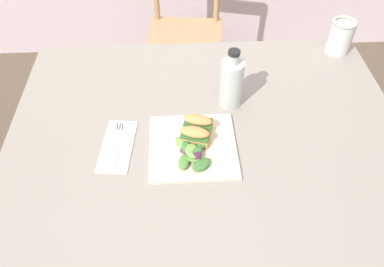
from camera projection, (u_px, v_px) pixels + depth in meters
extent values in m
cube|color=gray|center=(208.00, 141.00, 1.18)|extent=(1.25, 1.04, 0.03)
cube|color=tan|center=(77.00, 127.00, 1.74)|extent=(0.07, 0.07, 0.71)
cube|color=tan|center=(315.00, 118.00, 1.78)|extent=(0.07, 0.07, 0.71)
cylinder|color=tan|center=(153.00, 88.00, 2.14)|extent=(0.03, 0.03, 0.43)
cylinder|color=tan|center=(213.00, 90.00, 2.13)|extent=(0.03, 0.03, 0.43)
cylinder|color=tan|center=(160.00, 53.00, 2.37)|extent=(0.03, 0.03, 0.43)
cylinder|color=tan|center=(214.00, 55.00, 2.36)|extent=(0.03, 0.03, 0.43)
cube|color=tan|center=(185.00, 38.00, 2.08)|extent=(0.44, 0.44, 0.02)
cube|color=beige|center=(193.00, 147.00, 1.14)|extent=(0.26, 0.26, 0.01)
cube|color=tan|center=(195.00, 140.00, 1.14)|extent=(0.10, 0.06, 0.02)
cube|color=#3D7033|center=(195.00, 134.00, 1.13)|extent=(0.09, 0.07, 0.01)
ellipsoid|color=tan|center=(195.00, 132.00, 1.11)|extent=(0.10, 0.07, 0.02)
cube|color=tan|center=(198.00, 127.00, 1.17)|extent=(0.10, 0.06, 0.02)
cube|color=#3D7033|center=(198.00, 122.00, 1.16)|extent=(0.09, 0.07, 0.01)
ellipsoid|color=tan|center=(198.00, 120.00, 1.15)|extent=(0.10, 0.07, 0.02)
ellipsoid|color=#84A84C|center=(194.00, 152.00, 1.11)|extent=(0.04, 0.03, 0.01)
ellipsoid|color=#518438|center=(184.00, 162.00, 1.08)|extent=(0.04, 0.06, 0.01)
ellipsoid|color=#3D7033|center=(201.00, 165.00, 1.07)|extent=(0.07, 0.07, 0.02)
ellipsoid|color=#6B9E47|center=(193.00, 153.00, 1.09)|extent=(0.05, 0.04, 0.02)
ellipsoid|color=#3D7033|center=(186.00, 146.00, 1.11)|extent=(0.03, 0.05, 0.01)
ellipsoid|color=#6B9E47|center=(192.00, 151.00, 1.09)|extent=(0.05, 0.06, 0.01)
ellipsoid|color=#3D7033|center=(195.00, 152.00, 1.09)|extent=(0.06, 0.06, 0.02)
ellipsoid|color=#602D47|center=(189.00, 150.00, 1.10)|extent=(0.06, 0.04, 0.01)
ellipsoid|color=#4C2338|center=(195.00, 154.00, 1.09)|extent=(0.05, 0.06, 0.01)
ellipsoid|color=#6B9E47|center=(181.00, 143.00, 1.12)|extent=(0.05, 0.06, 0.02)
ellipsoid|color=#3D7033|center=(202.00, 142.00, 1.13)|extent=(0.05, 0.06, 0.02)
ellipsoid|color=#518438|center=(193.00, 158.00, 1.08)|extent=(0.04, 0.04, 0.01)
cube|color=silver|center=(118.00, 146.00, 1.14)|extent=(0.11, 0.22, 0.00)
cube|color=silver|center=(117.00, 151.00, 1.13)|extent=(0.02, 0.14, 0.00)
cube|color=silver|center=(120.00, 128.00, 1.19)|extent=(0.03, 0.05, 0.00)
cube|color=#38383D|center=(123.00, 126.00, 1.19)|extent=(0.00, 0.03, 0.00)
cube|color=#38383D|center=(120.00, 126.00, 1.19)|extent=(0.00, 0.03, 0.00)
cube|color=#38383D|center=(117.00, 126.00, 1.19)|extent=(0.00, 0.03, 0.00)
cylinder|color=black|center=(231.00, 90.00, 1.24)|extent=(0.07, 0.07, 0.12)
cylinder|color=#B2BCB7|center=(231.00, 84.00, 1.22)|extent=(0.07, 0.07, 0.16)
cylinder|color=#B2BCB7|center=(234.00, 59.00, 1.15)|extent=(0.03, 0.03, 0.03)
cylinder|color=black|center=(234.00, 53.00, 1.13)|extent=(0.04, 0.04, 0.01)
cylinder|color=#995623|center=(339.00, 40.00, 1.45)|extent=(0.08, 0.08, 0.10)
cylinder|color=silver|center=(340.00, 38.00, 1.44)|extent=(0.09, 0.09, 0.12)
torus|color=#B7B29E|center=(345.00, 22.00, 1.39)|extent=(0.09, 0.09, 0.01)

